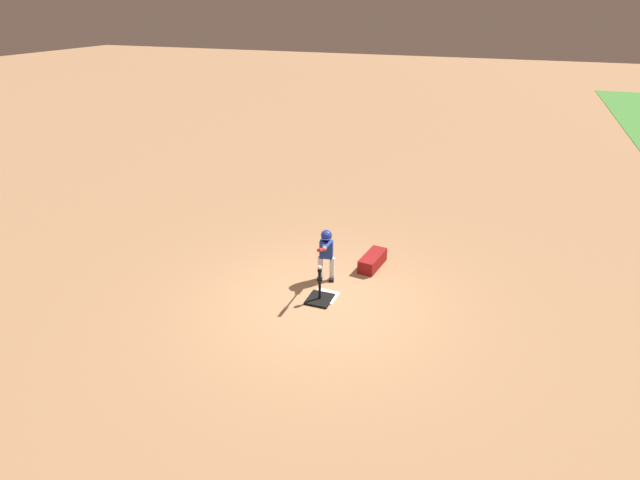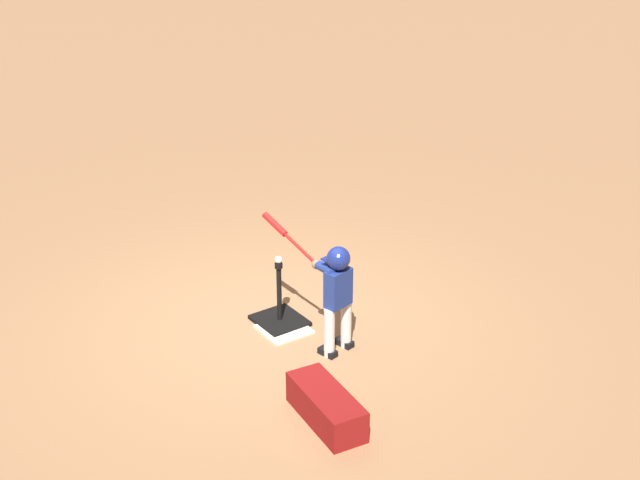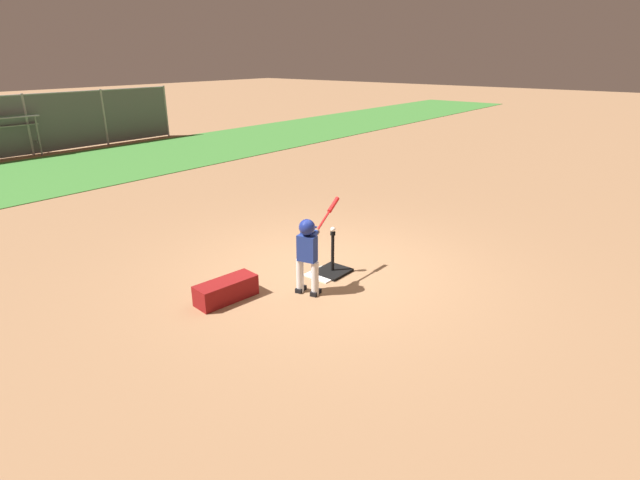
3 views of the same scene
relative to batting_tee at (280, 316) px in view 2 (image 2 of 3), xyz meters
The scene contains 6 objects.
ground_plane 0.13m from the batting_tee, 67.70° to the left, with size 90.00×90.00×0.00m, color #99704C.
home_plate 0.17m from the batting_tee, 162.27° to the left, with size 0.44×0.44×0.02m, color white.
batting_tee is the anchor object (origin of this frame).
batter_child 0.95m from the batting_tee, 168.95° to the right, with size 1.05×0.40×1.14m.
baseball 0.61m from the batting_tee, ahead, with size 0.07×0.07×0.07m, color white.
equipment_bag 1.68m from the batting_tee, 160.15° to the left, with size 0.84×0.32×0.28m, color maroon.
Camera 2 is at (-6.51, 4.00, 4.38)m, focal length 50.00 mm.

